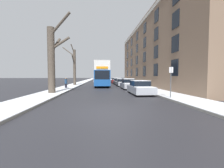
% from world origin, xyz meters
% --- Properties ---
extents(ground_plane, '(320.00, 320.00, 0.00)m').
position_xyz_m(ground_plane, '(0.00, 0.00, 0.00)').
color(ground_plane, '#28282D').
extents(sidewalk_left, '(2.63, 130.00, 0.16)m').
position_xyz_m(sidewalk_left, '(-5.71, 53.00, 0.08)').
color(sidewalk_left, gray).
rests_on(sidewalk_left, ground).
extents(sidewalk_right, '(2.63, 130.00, 0.16)m').
position_xyz_m(sidewalk_right, '(5.71, 53.00, 0.08)').
color(sidewalk_right, gray).
rests_on(sidewalk_right, ground).
extents(terrace_facade_right, '(9.10, 35.58, 12.22)m').
position_xyz_m(terrace_facade_right, '(11.52, 20.29, 6.11)').
color(terrace_facade_right, '#7A604C').
rests_on(terrace_facade_right, ground).
extents(bare_tree_left_0, '(2.51, 2.28, 7.84)m').
position_xyz_m(bare_tree_left_0, '(-5.44, 7.67, 3.59)').
color(bare_tree_left_0, '#4C4238').
rests_on(bare_tree_left_0, ground).
extents(bare_tree_left_1, '(2.70, 2.79, 7.75)m').
position_xyz_m(bare_tree_left_1, '(-5.53, 21.25, 3.72)').
color(bare_tree_left_1, '#4C4238').
rests_on(bare_tree_left_1, ground).
extents(double_decker_bus, '(2.49, 10.08, 4.23)m').
position_xyz_m(double_decker_bus, '(-0.36, 19.40, 2.39)').
color(double_decker_bus, '#194C99').
rests_on(double_decker_bus, ground).
extents(parked_car_0, '(1.88, 4.30, 1.39)m').
position_xyz_m(parked_car_0, '(3.31, 6.98, 0.65)').
color(parked_car_0, '#9EA3AD').
rests_on(parked_car_0, ground).
extents(parked_car_1, '(1.76, 4.25, 1.49)m').
position_xyz_m(parked_car_1, '(3.31, 13.29, 0.68)').
color(parked_car_1, '#9EA3AD').
rests_on(parked_car_1, ground).
extents(parked_car_2, '(1.73, 4.36, 1.37)m').
position_xyz_m(parked_car_2, '(3.31, 19.72, 0.64)').
color(parked_car_2, '#9EA3AD').
rests_on(parked_car_2, ground).
extents(parked_car_3, '(1.80, 4.21, 1.39)m').
position_xyz_m(parked_car_3, '(3.31, 25.30, 0.64)').
color(parked_car_3, black).
rests_on(parked_car_3, ground).
extents(parked_car_4, '(1.78, 4.10, 1.44)m').
position_xyz_m(parked_car_4, '(3.31, 30.97, 0.67)').
color(parked_car_4, maroon).
rests_on(parked_car_4, ground).
extents(oncoming_van, '(2.08, 5.27, 2.44)m').
position_xyz_m(oncoming_van, '(-1.24, 33.76, 1.31)').
color(oncoming_van, '#9EA3AD').
rests_on(oncoming_van, ground).
extents(pedestrian_left_sidewalk, '(0.35, 0.35, 1.60)m').
position_xyz_m(pedestrian_left_sidewalk, '(-5.52, 14.02, 0.88)').
color(pedestrian_left_sidewalk, black).
rests_on(pedestrian_left_sidewalk, ground).
extents(street_sign_post, '(0.32, 0.07, 2.54)m').
position_xyz_m(street_sign_post, '(4.70, 3.35, 1.46)').
color(street_sign_post, '#4C4F54').
rests_on(street_sign_post, ground).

